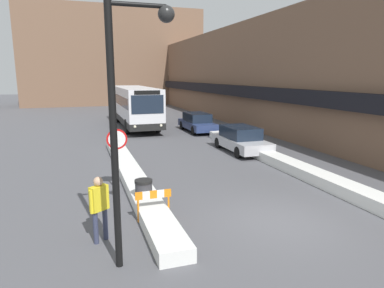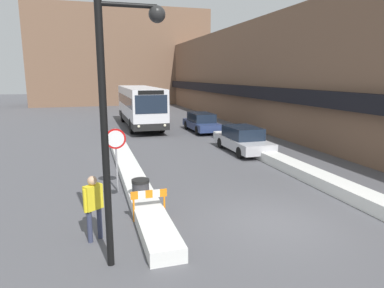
# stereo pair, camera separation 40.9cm
# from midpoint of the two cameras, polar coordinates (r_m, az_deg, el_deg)

# --- Properties ---
(ground_plane) EXTENTS (160.00, 160.00, 0.00)m
(ground_plane) POSITION_cam_midpoint_polar(r_m,az_deg,el_deg) (10.84, 14.93, -12.59)
(ground_plane) COLOR #515156
(building_row_right) EXTENTS (5.50, 60.00, 8.66)m
(building_row_right) POSITION_cam_midpoint_polar(r_m,az_deg,el_deg) (35.81, 8.72, 11.23)
(building_row_right) COLOR brown
(building_row_right) RESTS_ON ground_plane
(building_backdrop_far) EXTENTS (26.00, 8.00, 13.98)m
(building_backdrop_far) POSITION_cam_midpoint_polar(r_m,az_deg,el_deg) (54.76, -11.51, 13.95)
(building_backdrop_far) COLOR brown
(building_backdrop_far) RESTS_ON ground_plane
(snow_bank_left) EXTENTS (0.90, 14.35, 0.39)m
(snow_bank_left) POSITION_cam_midpoint_polar(r_m,az_deg,el_deg) (14.84, -9.32, -4.97)
(snow_bank_left) COLOR silver
(snow_bank_left) RESTS_ON ground_plane
(snow_bank_right) EXTENTS (0.90, 15.26, 0.46)m
(snow_bank_right) POSITION_cam_midpoint_polar(r_m,az_deg,el_deg) (17.67, 14.25, -2.40)
(snow_bank_right) COLOR silver
(snow_bank_right) RESTS_ON ground_plane
(city_bus) EXTENTS (2.62, 11.17, 3.35)m
(city_bus) POSITION_cam_midpoint_polar(r_m,az_deg,el_deg) (29.49, -8.27, 6.40)
(city_bus) COLOR silver
(city_bus) RESTS_ON ground_plane
(parked_car_front) EXTENTS (1.87, 4.50, 1.45)m
(parked_car_front) POSITION_cam_midpoint_polar(r_m,az_deg,el_deg) (19.84, 9.09, 0.76)
(parked_car_front) COLOR #B7B7BC
(parked_car_front) RESTS_ON ground_plane
(parked_car_middle) EXTENTS (1.84, 4.72, 1.44)m
(parked_car_middle) POSITION_cam_midpoint_polar(r_m,az_deg,el_deg) (26.75, 2.04, 3.64)
(parked_car_middle) COLOR navy
(parked_car_middle) RESTS_ON ground_plane
(stop_sign) EXTENTS (0.76, 0.08, 2.42)m
(stop_sign) POSITION_cam_midpoint_polar(r_m,az_deg,el_deg) (12.92, -11.69, -0.37)
(stop_sign) COLOR gray
(stop_sign) RESTS_ON ground_plane
(street_lamp) EXTENTS (1.46, 0.36, 5.90)m
(street_lamp) POSITION_cam_midpoint_polar(r_m,az_deg,el_deg) (7.51, -10.79, 6.26)
(street_lamp) COLOR black
(street_lamp) RESTS_ON ground_plane
(pedestrian) EXTENTS (0.52, 0.45, 1.78)m
(pedestrian) POSITION_cam_midpoint_polar(r_m,az_deg,el_deg) (9.39, -14.90, -9.35)
(pedestrian) COLOR #333851
(pedestrian) RESTS_ON ground_plane
(trash_bin) EXTENTS (0.59, 0.59, 0.95)m
(trash_bin) POSITION_cam_midpoint_polar(r_m,az_deg,el_deg) (11.61, -7.52, -8.10)
(trash_bin) COLOR #38383D
(trash_bin) RESTS_ON ground_plane
(construction_barricade) EXTENTS (1.10, 0.06, 0.94)m
(construction_barricade) POSITION_cam_midpoint_polar(r_m,az_deg,el_deg) (10.51, -6.05, -9.09)
(construction_barricade) COLOR orange
(construction_barricade) RESTS_ON ground_plane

